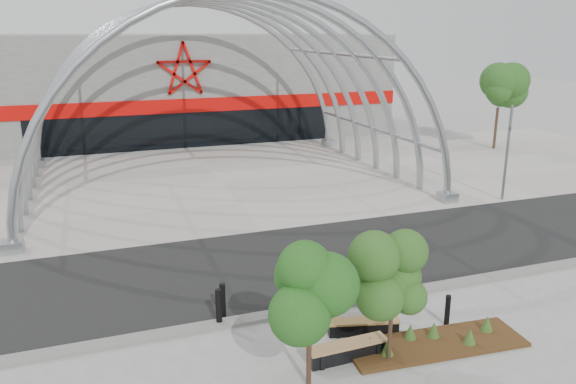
% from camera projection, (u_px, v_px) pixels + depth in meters
% --- Properties ---
extents(ground, '(140.00, 140.00, 0.00)m').
position_uv_depth(ground, '(330.00, 303.00, 17.95)').
color(ground, gray).
rests_on(ground, ground).
extents(road, '(140.00, 7.00, 0.02)m').
position_uv_depth(road, '(292.00, 261.00, 21.11)').
color(road, black).
rests_on(road, ground).
extents(forecourt, '(60.00, 17.00, 0.04)m').
position_uv_depth(forecourt, '(220.00, 182.00, 31.95)').
color(forecourt, '#A9A399').
rests_on(forecourt, ground).
extents(kerb, '(60.00, 0.50, 0.12)m').
position_uv_depth(kerb, '(333.00, 304.00, 17.70)').
color(kerb, slate).
rests_on(kerb, ground).
extents(arena_building, '(34.00, 15.24, 8.00)m').
position_uv_depth(arena_building, '(170.00, 84.00, 47.08)').
color(arena_building, slate).
rests_on(arena_building, ground).
extents(vault_canopy, '(20.80, 15.80, 20.36)m').
position_uv_depth(vault_canopy, '(220.00, 183.00, 31.95)').
color(vault_canopy, '#969B9F').
rests_on(vault_canopy, ground).
extents(planting_bed, '(5.14, 1.91, 0.53)m').
position_uv_depth(planting_bed, '(433.00, 341.00, 15.50)').
color(planting_bed, '#30200A').
rests_on(planting_bed, ground).
extents(signal_pole, '(0.27, 0.69, 4.86)m').
position_uv_depth(signal_pole, '(507.00, 151.00, 28.02)').
color(signal_pole, slate).
rests_on(signal_pole, ground).
extents(street_tree_0, '(1.72, 1.72, 3.93)m').
position_uv_depth(street_tree_0, '(310.00, 280.00, 13.00)').
color(street_tree_0, black).
rests_on(street_tree_0, ground).
extents(street_tree_1, '(1.37, 1.37, 3.24)m').
position_uv_depth(street_tree_1, '(393.00, 281.00, 14.12)').
color(street_tree_1, black).
rests_on(street_tree_1, ground).
extents(bench_0, '(2.26, 0.57, 0.47)m').
position_uv_depth(bench_0, '(347.00, 351.00, 14.83)').
color(bench_0, black).
rests_on(bench_0, ground).
extents(bench_1, '(2.11, 0.95, 0.43)m').
position_uv_depth(bench_1, '(363.00, 327.00, 16.08)').
color(bench_1, black).
rests_on(bench_1, ground).
extents(bollard_0, '(0.18, 0.18, 1.14)m').
position_uv_depth(bollard_0, '(219.00, 307.00, 16.44)').
color(bollard_0, black).
rests_on(bollard_0, ground).
extents(bollard_1, '(0.17, 0.17, 1.08)m').
position_uv_depth(bollard_1, '(223.00, 300.00, 16.93)').
color(bollard_1, black).
rests_on(bollard_1, ground).
extents(bollard_2, '(0.17, 0.17, 1.07)m').
position_uv_depth(bollard_2, '(380.00, 297.00, 17.16)').
color(bollard_2, black).
rests_on(bollard_2, ground).
extents(bollard_3, '(0.16, 0.16, 1.03)m').
position_uv_depth(bollard_3, '(396.00, 276.00, 18.64)').
color(bollard_3, black).
rests_on(bollard_3, ground).
extents(bollard_4, '(0.15, 0.15, 0.96)m').
position_uv_depth(bollard_4, '(447.00, 310.00, 16.45)').
color(bollard_4, black).
rests_on(bollard_4, ground).
extents(bg_tree_1, '(2.70, 2.70, 5.91)m').
position_uv_depth(bg_tree_1, '(500.00, 90.00, 39.83)').
color(bg_tree_1, '#302017').
rests_on(bg_tree_1, ground).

